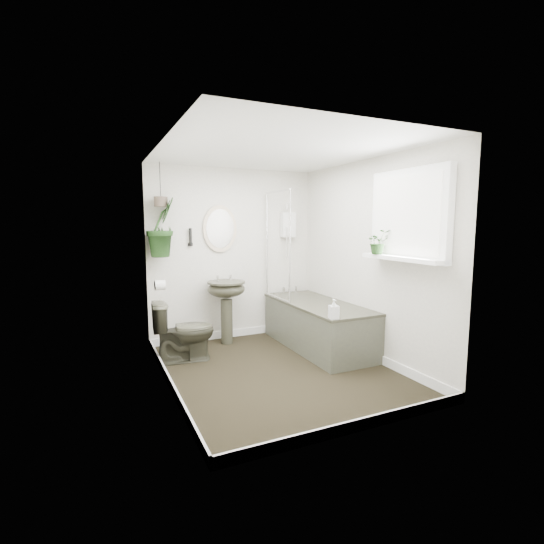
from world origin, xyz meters
name	(u,v)px	position (x,y,z in m)	size (l,w,h in m)	color
floor	(278,371)	(0.00, 0.00, -0.01)	(2.30, 2.80, 0.02)	black
ceiling	(278,150)	(0.00, 0.00, 2.31)	(2.30, 2.80, 0.02)	white
wall_back	(233,254)	(0.00, 1.41, 1.15)	(2.30, 0.02, 2.30)	silver
wall_front	(363,283)	(0.00, -1.41, 1.15)	(2.30, 0.02, 2.30)	silver
wall_left	(165,270)	(-1.16, 0.00, 1.15)	(0.02, 2.80, 2.30)	silver
wall_right	(368,260)	(1.16, 0.00, 1.15)	(0.02, 2.80, 2.30)	silver
skirting	(278,366)	(0.00, 0.00, 0.05)	(2.30, 2.80, 0.10)	white
bathtub	(318,325)	(0.80, 0.50, 0.29)	(0.72, 1.72, 0.58)	#343427
bath_screen	(278,246)	(0.47, 0.99, 1.28)	(0.04, 0.72, 1.40)	silver
shower_box	(288,225)	(0.80, 1.34, 1.55)	(0.20, 0.10, 0.35)	white
oval_mirror	(220,229)	(-0.20, 1.37, 1.50)	(0.46, 0.03, 0.62)	beige
wall_sconce	(190,237)	(-0.60, 1.36, 1.40)	(0.04, 0.04, 0.22)	black
toilet_roll_holder	(160,285)	(-1.10, 0.70, 0.90)	(0.11, 0.11, 0.11)	white
window_recess	(409,215)	(1.09, -0.70, 1.65)	(0.08, 1.00, 0.90)	white
window_sill	(402,258)	(1.02, -0.70, 1.23)	(0.18, 1.00, 0.04)	white
window_blinds	(405,215)	(1.04, -0.70, 1.65)	(0.01, 0.86, 0.76)	white
toilet	(184,331)	(-0.85, 0.72, 0.35)	(0.39, 0.68, 0.69)	#343427
pedestal_sink	(227,312)	(-0.20, 1.14, 0.42)	(0.49, 0.42, 0.83)	#343427
sill_plant	(378,242)	(0.97, -0.40, 1.38)	(0.23, 0.20, 0.26)	black
hanging_plant	(162,227)	(-0.97, 1.25, 1.53)	(0.40, 0.32, 0.73)	black
soap_bottle	(334,309)	(0.51, -0.29, 0.68)	(0.09, 0.10, 0.21)	black
hanging_pot	(161,202)	(-0.97, 1.25, 1.83)	(0.16, 0.16, 0.12)	brown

